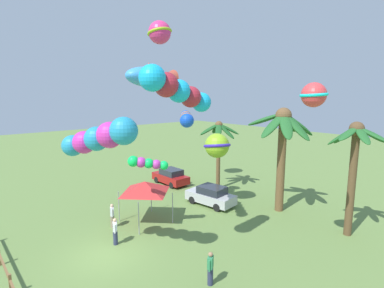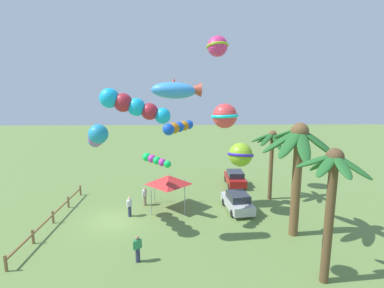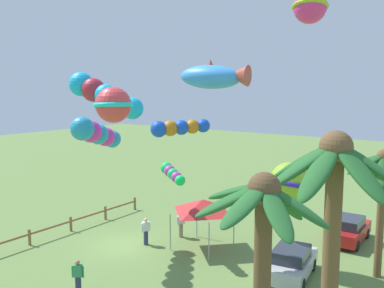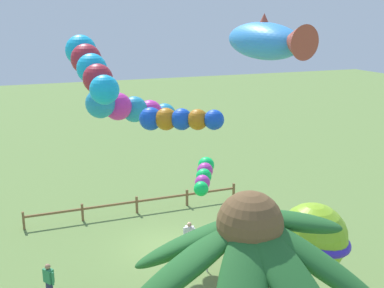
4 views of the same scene
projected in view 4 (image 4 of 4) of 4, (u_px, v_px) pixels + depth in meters
The scene contains 12 objects.
ground_plane at pixel (166, 248), 21.91m from camera, with size 120.00×120.00×0.00m, color olive.
rail_fence at pixel (137, 203), 25.72m from camera, with size 11.88×0.12×0.95m.
spectator_0 at pixel (189, 238), 21.13m from camera, with size 0.49×0.38×1.59m.
spectator_1 at pixel (242, 239), 21.08m from camera, with size 0.51×0.37×1.59m.
spectator_2 at pixel (49, 283), 17.60m from camera, with size 0.41×0.47×1.59m.
festival_tent at pixel (251, 226), 18.53m from camera, with size 2.86×2.86×2.85m.
kite_tube_0 at pixel (130, 109), 20.28m from camera, with size 4.24×2.27×2.04m.
kite_tube_2 at pixel (90, 66), 16.48m from camera, with size 1.33×4.09×2.12m.
kite_ball_3 at pixel (313, 237), 12.47m from camera, with size 2.69×2.68×1.84m.
kite_tube_5 at pixel (204, 175), 18.19m from camera, with size 1.46×2.20×0.95m.
kite_tube_6 at pixel (178, 119), 15.38m from camera, with size 2.44×2.06×0.82m.
kite_fish_7 at pixel (267, 40), 15.98m from camera, with size 2.18×4.06×1.63m.
Camera 4 is at (5.89, 19.01, 10.45)m, focal length 43.94 mm.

